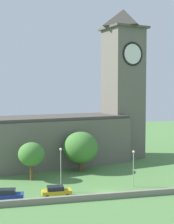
{
  "coord_description": "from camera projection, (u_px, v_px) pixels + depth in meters",
  "views": [
    {
      "loc": [
        -15.74,
        -51.69,
        16.72
      ],
      "look_at": [
        -0.84,
        10.22,
        12.57
      ],
      "focal_mm": 54.85,
      "sensor_mm": 36.0,
      "label": 1
    }
  ],
  "objects": [
    {
      "name": "streetlamp_west_mid",
      "position": [
        61.0,
        163.0,
        55.43
      ],
      "size": [
        0.44,
        0.44,
        7.33
      ],
      "color": "#9EA0A5",
      "rests_on": "ground"
    },
    {
      "name": "church",
      "position": [
        78.0,
        119.0,
        79.49
      ],
      "size": [
        41.93,
        20.36,
        36.37
      ],
      "color": "#666056",
      "rests_on": "ground"
    },
    {
      "name": "ground_plane",
      "position": [
        85.0,
        172.0,
        69.47
      ],
      "size": [
        200.0,
        200.0,
        0.0
      ],
      "primitive_type": "plane",
      "color": "#517F42"
    },
    {
      "name": "tree_riverside_east",
      "position": [
        31.0,
        154.0,
        63.02
      ],
      "size": [
        4.86,
        4.86,
        7.05
      ],
      "color": "brown",
      "rests_on": "ground"
    },
    {
      "name": "car_blue",
      "position": [
        8.0,
        195.0,
        51.08
      ],
      "size": [
        4.71,
        2.63,
        1.91
      ],
      "color": "#233D9E",
      "rests_on": "ground"
    },
    {
      "name": "tree_riverside_west",
      "position": [
        81.0,
        148.0,
        69.88
      ],
      "size": [
        7.16,
        7.16,
        8.16
      ],
      "color": "brown",
      "rests_on": "ground"
    },
    {
      "name": "quay_barrier",
      "position": [
        112.0,
        196.0,
        52.53
      ],
      "size": [
        43.97,
        0.7,
        0.93
      ],
      "primitive_type": "cube",
      "color": "gray",
      "rests_on": "ground"
    },
    {
      "name": "car_yellow",
      "position": [
        56.0,
        191.0,
        53.33
      ],
      "size": [
        4.63,
        2.31,
        1.72
      ],
      "color": "gold",
      "rests_on": "ground"
    },
    {
      "name": "streetlamp_central",
      "position": [
        133.0,
        162.0,
        58.56
      ],
      "size": [
        0.44,
        0.44,
        6.36
      ],
      "color": "#9EA0A5",
      "rests_on": "ground"
    }
  ]
}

